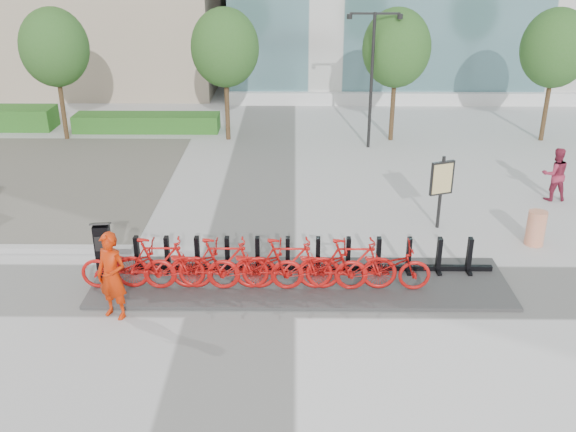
{
  "coord_description": "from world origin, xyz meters",
  "views": [
    {
      "loc": [
        1.14,
        -12.8,
        7.41
      ],
      "look_at": [
        1.0,
        1.5,
        1.2
      ],
      "focal_mm": 40.0,
      "sensor_mm": 36.0,
      "label": 1
    }
  ],
  "objects_px": {
    "kiosk": "(104,249)",
    "worker_red": "(112,276)",
    "construction_barrel": "(536,228)",
    "bike_0": "(128,266)",
    "map_sign": "(442,181)",
    "pedestrian": "(555,174)"
  },
  "relations": [
    {
      "from": "pedestrian",
      "to": "construction_barrel",
      "type": "height_order",
      "value": "pedestrian"
    },
    {
      "from": "map_sign",
      "to": "kiosk",
      "type": "bearing_deg",
      "value": 178.88
    },
    {
      "from": "kiosk",
      "to": "pedestrian",
      "type": "xyz_separation_m",
      "value": [
        12.37,
        5.11,
        0.07
      ]
    },
    {
      "from": "construction_barrel",
      "to": "map_sign",
      "type": "distance_m",
      "value": 2.7
    },
    {
      "from": "bike_0",
      "to": "worker_red",
      "type": "xyz_separation_m",
      "value": [
        -0.04,
        -1.07,
        0.33
      ]
    },
    {
      "from": "worker_red",
      "to": "map_sign",
      "type": "relative_size",
      "value": 0.93
    },
    {
      "from": "construction_barrel",
      "to": "kiosk",
      "type": "bearing_deg",
      "value": -169.75
    },
    {
      "from": "bike_0",
      "to": "map_sign",
      "type": "height_order",
      "value": "map_sign"
    },
    {
      "from": "construction_barrel",
      "to": "map_sign",
      "type": "relative_size",
      "value": 0.45
    },
    {
      "from": "bike_0",
      "to": "worker_red",
      "type": "distance_m",
      "value": 1.12
    },
    {
      "from": "pedestrian",
      "to": "map_sign",
      "type": "bearing_deg",
      "value": 26.41
    },
    {
      "from": "construction_barrel",
      "to": "map_sign",
      "type": "xyz_separation_m",
      "value": [
        -2.32,
        1.05,
        0.91
      ]
    },
    {
      "from": "bike_0",
      "to": "pedestrian",
      "type": "xyz_separation_m",
      "value": [
        11.68,
        5.69,
        0.19
      ]
    },
    {
      "from": "bike_0",
      "to": "map_sign",
      "type": "relative_size",
      "value": 1.02
    },
    {
      "from": "worker_red",
      "to": "pedestrian",
      "type": "height_order",
      "value": "worker_red"
    },
    {
      "from": "worker_red",
      "to": "pedestrian",
      "type": "bearing_deg",
      "value": 53.75
    },
    {
      "from": "bike_0",
      "to": "construction_barrel",
      "type": "xyz_separation_m",
      "value": [
        10.06,
        2.52,
        -0.17
      ]
    },
    {
      "from": "kiosk",
      "to": "worker_red",
      "type": "xyz_separation_m",
      "value": [
        0.65,
        -1.65,
        0.21
      ]
    },
    {
      "from": "bike_0",
      "to": "pedestrian",
      "type": "distance_m",
      "value": 12.99
    },
    {
      "from": "construction_barrel",
      "to": "worker_red",
      "type": "bearing_deg",
      "value": -160.42
    },
    {
      "from": "kiosk",
      "to": "bike_0",
      "type": "bearing_deg",
      "value": -46.41
    },
    {
      "from": "kiosk",
      "to": "worker_red",
      "type": "height_order",
      "value": "worker_red"
    }
  ]
}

